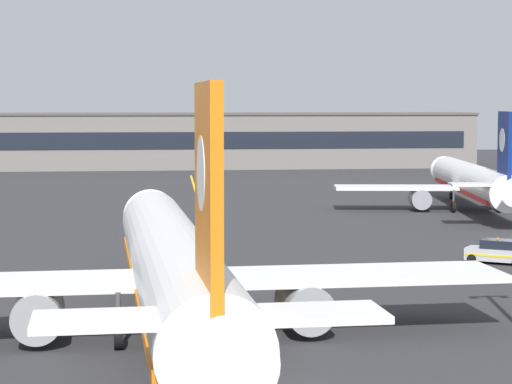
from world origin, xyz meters
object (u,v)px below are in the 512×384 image
(airliner_foreground, at_px, (173,267))
(airliner_background, at_px, (473,182))
(safety_cone_by_nose_gear, at_px, (172,276))
(service_car_third, at_px, (498,252))

(airliner_foreground, distance_m, airliner_background, 63.30)
(airliner_foreground, xyz_separation_m, safety_cone_by_nose_gear, (0.66, 16.04, -3.11))
(safety_cone_by_nose_gear, bearing_deg, airliner_foreground, -92.36)
(service_car_third, bearing_deg, airliner_background, 73.67)
(airliner_background, height_order, safety_cone_by_nose_gear, airliner_background)
(airliner_background, xyz_separation_m, safety_cone_by_nose_gear, (-32.48, -37.89, -2.72))
(airliner_background, relative_size, safety_cone_by_nose_gear, 66.47)
(airliner_foreground, height_order, airliner_background, airliner_foreground)
(airliner_foreground, bearing_deg, airliner_background, 58.42)
(airliner_background, bearing_deg, service_car_third, -106.33)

